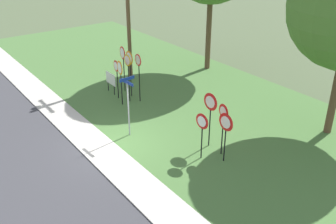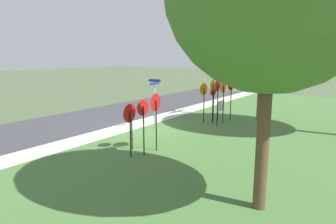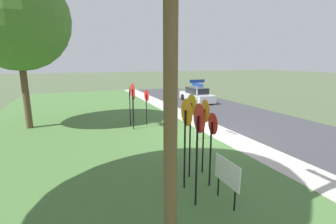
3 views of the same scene
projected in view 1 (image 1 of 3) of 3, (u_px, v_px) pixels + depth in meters
name	position (u px, v px, depth m)	size (l,w,h in m)	color
ground_plane	(116.00, 145.00, 18.08)	(160.00, 160.00, 0.00)	#4C5B3D
road_asphalt	(12.00, 182.00, 15.52)	(44.00, 6.40, 0.01)	#3D3D42
sidewalk_strip	(101.00, 150.00, 17.64)	(44.00, 1.60, 0.06)	#BCB7AD
grass_median	(212.00, 111.00, 21.26)	(44.00, 12.00, 0.04)	#477038
stop_sign_near_left	(120.00, 73.00, 21.20)	(0.76, 0.15, 2.58)	black
stop_sign_near_right	(116.00, 71.00, 22.07)	(0.64, 0.13, 2.33)	black
stop_sign_far_left	(130.00, 63.00, 22.19)	(0.80, 0.11, 2.78)	black
stop_sign_far_center	(139.00, 68.00, 21.56)	(0.67, 0.11, 2.83)	black
stop_sign_far_right	(128.00, 68.00, 21.54)	(0.67, 0.09, 2.81)	black
stop_sign_center_tall	(123.00, 59.00, 22.93)	(0.75, 0.13, 2.79)	black
yield_sign_near_left	(225.00, 126.00, 16.06)	(0.80, 0.10, 2.31)	black
yield_sign_near_right	(202.00, 126.00, 16.35)	(0.71, 0.12, 2.17)	black
yield_sign_far_left	(223.00, 118.00, 16.55)	(0.67, 0.13, 2.45)	black
yield_sign_far_right	(210.00, 107.00, 17.11)	(0.82, 0.11, 2.64)	black
street_name_post	(128.00, 102.00, 18.14)	(0.96, 0.82, 2.98)	#9EA0A8
utility_pole	(126.00, 13.00, 23.72)	(2.10, 2.05, 7.95)	brown
notice_board	(111.00, 80.00, 23.20)	(1.10, 0.06, 1.25)	black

